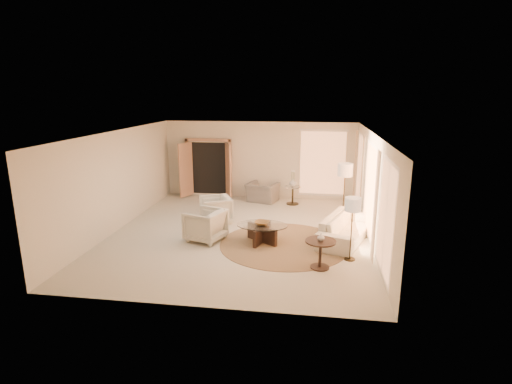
# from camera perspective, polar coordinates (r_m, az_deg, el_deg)

# --- Properties ---
(room) EXTENTS (7.04, 8.04, 2.83)m
(room) POSITION_cam_1_polar(r_m,az_deg,el_deg) (10.85, -2.40, 1.09)
(room) COLOR beige
(room) RESTS_ON ground
(windows_right) EXTENTS (0.10, 6.40, 2.40)m
(windows_right) POSITION_cam_1_polar(r_m,az_deg,el_deg) (10.87, 15.88, 0.33)
(windows_right) COLOR #FFA466
(windows_right) RESTS_ON room
(window_back_corner) EXTENTS (1.70, 0.10, 2.40)m
(window_back_corner) POSITION_cam_1_polar(r_m,az_deg,el_deg) (14.55, 9.50, 4.08)
(window_back_corner) COLOR #FFA466
(window_back_corner) RESTS_ON room
(curtains_right) EXTENTS (0.06, 5.20, 2.60)m
(curtains_right) POSITION_cam_1_polar(r_m,az_deg,el_deg) (11.75, 15.08, 1.14)
(curtains_right) COLOR #CAAD8E
(curtains_right) RESTS_ON room
(french_doors) EXTENTS (1.95, 0.66, 2.16)m
(french_doors) POSITION_cam_1_polar(r_m,az_deg,el_deg) (14.98, -6.84, 3.35)
(french_doors) COLOR tan
(french_doors) RESTS_ON room
(area_rug) EXTENTS (4.02, 4.02, 0.01)m
(area_rug) POSITION_cam_1_polar(r_m,az_deg,el_deg) (10.46, 4.00, -7.44)
(area_rug) COLOR #4A331F
(area_rug) RESTS_ON room
(sofa) EXTENTS (1.65, 2.50, 0.68)m
(sofa) POSITION_cam_1_polar(r_m,az_deg,el_deg) (10.85, 12.71, -5.06)
(sofa) COLOR beige
(sofa) RESTS_ON room
(armchair_left) EXTENTS (1.10, 1.12, 0.88)m
(armchair_left) POSITION_cam_1_polar(r_m,az_deg,el_deg) (12.06, -5.79, -2.33)
(armchair_left) COLOR beige
(armchair_left) RESTS_ON room
(armchair_right) EXTENTS (1.09, 1.12, 0.92)m
(armchair_right) POSITION_cam_1_polar(r_m,az_deg,el_deg) (10.66, -7.25, -4.49)
(armchair_right) COLOR beige
(armchair_right) RESTS_ON room
(accent_chair) EXTENTS (1.18, 0.94, 0.90)m
(accent_chair) POSITION_cam_1_polar(r_m,az_deg,el_deg) (14.29, 0.93, 0.41)
(accent_chair) COLOR gray
(accent_chair) RESTS_ON room
(coffee_table) EXTENTS (1.69, 1.69, 0.48)m
(coffee_table) POSITION_cam_1_polar(r_m,az_deg,el_deg) (10.47, 0.87, -5.63)
(coffee_table) COLOR black
(coffee_table) RESTS_ON room
(end_table) EXTENTS (0.69, 0.69, 0.65)m
(end_table) POSITION_cam_1_polar(r_m,az_deg,el_deg) (9.06, 9.19, -8.08)
(end_table) COLOR black
(end_table) RESTS_ON room
(side_table) EXTENTS (0.56, 0.56, 0.65)m
(side_table) POSITION_cam_1_polar(r_m,az_deg,el_deg) (14.00, 5.26, -0.20)
(side_table) COLOR #322919
(side_table) RESTS_ON room
(floor_lamp_near) EXTENTS (0.44, 0.44, 1.82)m
(floor_lamp_near) POSITION_cam_1_polar(r_m,az_deg,el_deg) (11.94, 12.61, 2.71)
(floor_lamp_near) COLOR #322919
(floor_lamp_near) RESTS_ON room
(floor_lamp_far) EXTENTS (0.37, 0.37, 1.51)m
(floor_lamp_far) POSITION_cam_1_polar(r_m,az_deg,el_deg) (9.36, 13.66, -2.15)
(floor_lamp_far) COLOR #322919
(floor_lamp_far) RESTS_ON room
(bowl) EXTENTS (0.44, 0.44, 0.09)m
(bowl) POSITION_cam_1_polar(r_m,az_deg,el_deg) (10.39, 0.87, -4.46)
(bowl) COLOR brown
(bowl) RESTS_ON coffee_table
(end_vase) EXTENTS (0.20, 0.20, 0.17)m
(end_vase) POSITION_cam_1_polar(r_m,az_deg,el_deg) (8.96, 9.26, -6.40)
(end_vase) COLOR silver
(end_vase) RESTS_ON end_table
(side_vase) EXTENTS (0.30, 0.30, 0.27)m
(side_vase) POSITION_cam_1_polar(r_m,az_deg,el_deg) (13.91, 5.29, 1.34)
(side_vase) COLOR silver
(side_vase) RESTS_ON side_table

